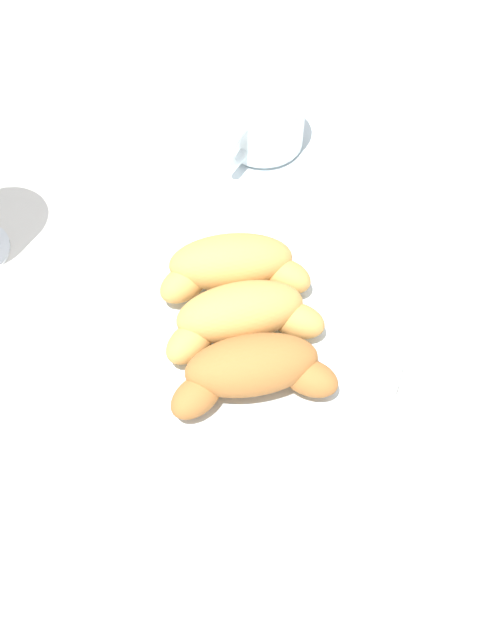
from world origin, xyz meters
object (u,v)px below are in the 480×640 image
Objects in this scene: croissant_small at (241,316)px; croissant_extra at (251,371)px; pastry_plate at (240,334)px; folded_napkin at (410,181)px; croissant_large at (231,266)px; coffee_cup_near at (263,127)px.

croissant_extra is (0.02, 0.05, 0.00)m from croissant_small.
croissant_small is (0.00, 0.00, 0.03)m from pastry_plate.
pastry_plate is 0.03m from croissant_small.
croissant_small is 1.02× the size of croissant_extra.
pastry_plate is at bearing 15.21° from folded_napkin.
croissant_large is 0.18m from coffee_cup_near.
folded_napkin is (-0.25, -0.11, -0.04)m from croissant_extra.
pastry_plate is 0.05m from croissant_large.
croissant_small reaches higher than pastry_plate.
croissant_small is at bearing -114.78° from croissant_extra.
pastry_plate reaches higher than folded_napkin.
folded_napkin is (-0.23, -0.07, -0.04)m from croissant_small.
croissant_large is at bearing -114.13° from croissant_small.
coffee_cup_near reaches higher than folded_napkin.
croissant_extra is (0.04, 0.09, 0.00)m from croissant_large.
croissant_extra reaches higher than coffee_cup_near.
coffee_cup_near is at bearing -128.61° from pastry_plate.
coffee_cup_near is 0.15m from folded_napkin.
croissant_small is at bearing 15.84° from folded_napkin.
folded_napkin is (-0.23, -0.06, -0.01)m from pastry_plate.
coffee_cup_near reaches higher than pastry_plate.
coffee_cup_near is at bearing -132.25° from croissant_large.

